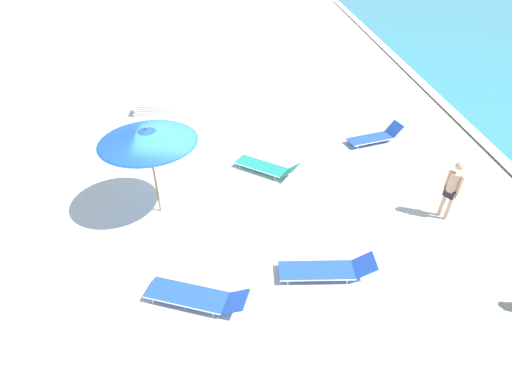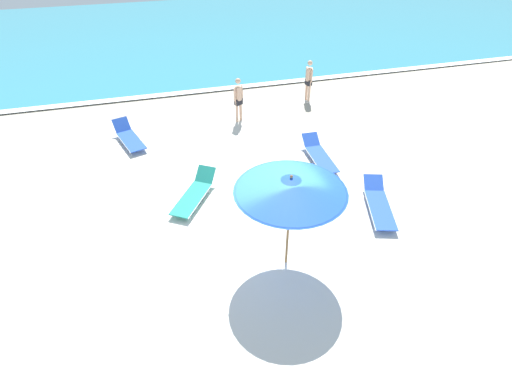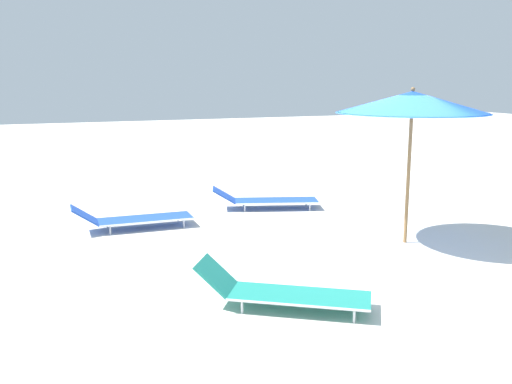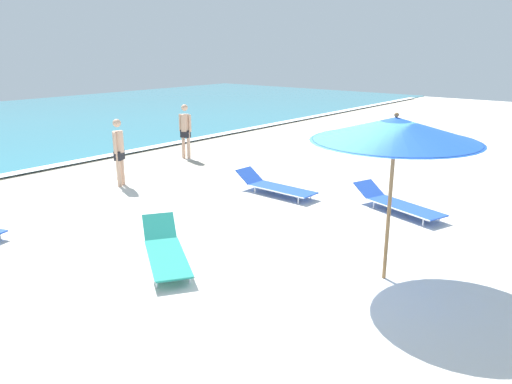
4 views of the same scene
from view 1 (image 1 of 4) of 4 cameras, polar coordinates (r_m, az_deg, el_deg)
The scene contains 8 objects.
ground_plane at distance 11.81m, azimuth -8.33°, elevation -1.53°, with size 60.00×60.00×0.16m.
beach_umbrella at distance 10.31m, azimuth -15.27°, elevation 7.75°, with size 2.50×2.50×2.63m.
lounger_stack at distance 17.06m, azimuth -13.90°, elevation 11.56°, with size 0.62×1.93×0.49m.
sun_lounger_under_umbrella at distance 9.50m, azimuth 10.05°, elevation -10.82°, with size 0.68×2.21×0.50m.
sun_lounger_beside_umbrella at distance 12.75m, azimuth 1.60°, elevation 3.63°, with size 1.67×2.10×0.55m.
sun_lounger_near_water_left at distance 15.10m, azimuth 16.65°, elevation 7.61°, with size 1.18×2.10×0.60m.
sun_lounger_near_water_right at distance 8.95m, azimuth -8.48°, elevation -14.51°, with size 1.26×2.33×0.47m.
beachgoer_shoreline_child at distance 11.64m, azimuth 26.21°, elevation 0.59°, with size 0.40×0.30×1.76m.
Camera 1 is at (9.31, 1.25, 7.07)m, focal length 28.00 mm.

